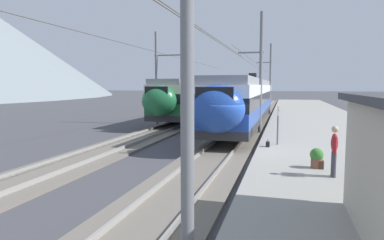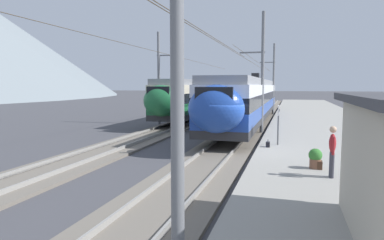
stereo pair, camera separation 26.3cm
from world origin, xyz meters
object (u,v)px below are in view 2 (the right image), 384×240
(catenary_mast_mid, at_px, (261,72))
(passenger_walking, at_px, (332,149))
(train_far_track, at_px, (210,95))
(handbag_near_sign, at_px, (268,144))
(potted_plant_platform_edge, at_px, (315,157))
(train_near_platform, at_px, (250,99))
(handbag_beside_passenger, at_px, (319,165))
(catenary_mast_far_side, at_px, (160,77))
(catenary_mast_east, at_px, (273,78))
(catenary_mast_west, at_px, (172,40))
(platform_sign, at_px, (278,116))

(catenary_mast_mid, relative_size, passenger_walking, 23.29)
(train_far_track, relative_size, handbag_near_sign, 84.80)
(train_far_track, relative_size, passenger_walking, 19.02)
(handbag_near_sign, height_order, potted_plant_platform_edge, potted_plant_platform_edge)
(train_near_platform, xyz_separation_m, catenary_mast_mid, (-5.06, -1.34, 2.03))
(handbag_beside_passenger, bearing_deg, potted_plant_platform_edge, 76.45)
(train_far_track, relative_size, handbag_beside_passenger, 75.46)
(passenger_walking, bearing_deg, catenary_mast_far_side, 37.62)
(train_near_platform, relative_size, catenary_mast_east, 0.72)
(train_far_track, height_order, potted_plant_platform_edge, train_far_track)
(catenary_mast_mid, relative_size, catenary_mast_far_side, 1.00)
(catenary_mast_west, height_order, platform_sign, catenary_mast_west)
(train_near_platform, bearing_deg, catenary_mast_mid, -165.19)
(catenary_mast_mid, bearing_deg, catenary_mast_far_side, 66.80)
(passenger_walking, bearing_deg, train_far_track, 21.34)
(platform_sign, bearing_deg, train_far_track, 22.23)
(train_near_platform, bearing_deg, platform_sign, -166.28)
(train_far_track, bearing_deg, potted_plant_platform_edge, -158.64)
(catenary_mast_west, relative_size, passenger_walking, 23.29)
(platform_sign, bearing_deg, catenary_mast_east, 3.66)
(catenary_mast_mid, height_order, handbag_beside_passenger, catenary_mast_mid)
(catenary_mast_mid, relative_size, potted_plant_platform_edge, 53.79)
(catenary_mast_far_side, relative_size, handbag_near_sign, 103.81)
(train_near_platform, relative_size, catenary_mast_far_side, 0.72)
(passenger_walking, bearing_deg, catenary_mast_mid, 15.41)
(catenary_mast_west, height_order, catenary_mast_east, catenary_mast_east)
(catenary_mast_west, xyz_separation_m, catenary_mast_east, (33.99, -0.00, 0.05))
(passenger_walking, height_order, handbag_near_sign, passenger_walking)
(catenary_mast_west, height_order, handbag_beside_passenger, catenary_mast_west)
(handbag_beside_passenger, bearing_deg, catenary_mast_west, 157.27)
(passenger_walking, height_order, potted_plant_platform_edge, passenger_walking)
(catenary_mast_far_side, xyz_separation_m, potted_plant_platform_edge, (-14.68, -11.75, -3.36))
(train_near_platform, xyz_separation_m, train_far_track, (9.16, 5.60, 0.00))
(catenary_mast_west, relative_size, platform_sign, 19.66)
(passenger_walking, bearing_deg, catenary_mast_east, 6.78)
(train_near_platform, relative_size, handbag_beside_passenger, 66.53)
(handbag_near_sign, bearing_deg, passenger_walking, -155.10)
(train_near_platform, xyz_separation_m, catenary_mast_west, (-23.20, -1.33, 1.89))
(train_far_track, height_order, catenary_mast_far_side, catenary_mast_far_side)
(catenary_mast_mid, distance_m, potted_plant_platform_edge, 11.78)
(catenary_mast_east, relative_size, handbag_beside_passenger, 92.38)
(catenary_mast_east, distance_m, catenary_mast_far_side, 14.95)
(train_near_platform, relative_size, platform_sign, 14.16)
(handbag_near_sign, bearing_deg, potted_plant_platform_edge, -153.98)
(catenary_mast_far_side, bearing_deg, potted_plant_platform_edge, -141.32)
(catenary_mast_far_side, relative_size, potted_plant_platform_edge, 53.79)
(catenary_mast_mid, relative_size, platform_sign, 19.66)
(train_near_platform, distance_m, potted_plant_platform_edge, 16.55)
(catenary_mast_west, bearing_deg, platform_sign, -6.72)
(catenary_mast_far_side, height_order, passenger_walking, catenary_mast_far_side)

